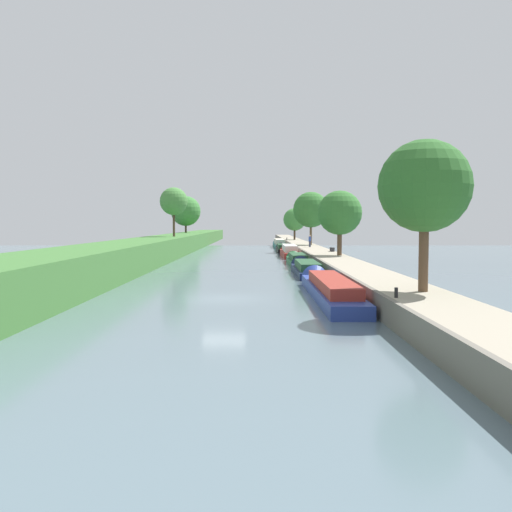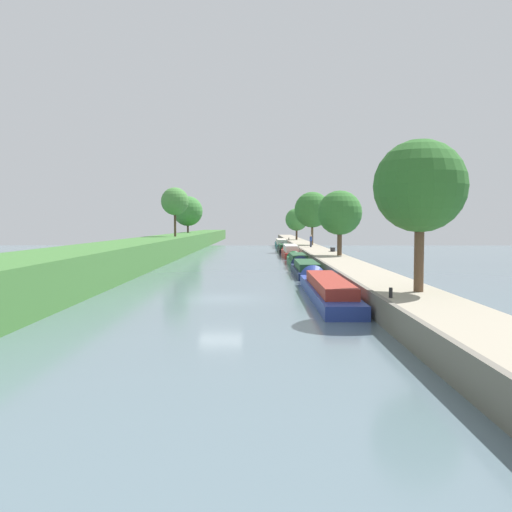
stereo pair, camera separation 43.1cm
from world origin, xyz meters
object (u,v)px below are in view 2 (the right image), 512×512
object	(u,v)px
narrowboat_navy	(305,268)
narrowboat_green	(297,260)
narrowboat_black	(284,248)
park_bench	(333,248)
mooring_bollard_far	(289,239)
person_walking	(311,241)
narrowboat_teal	(281,244)
mooring_bollard_near	(391,293)
narrowboat_blue	(326,288)
narrowboat_red	(290,252)

from	to	relation	value
narrowboat_navy	narrowboat_green	size ratio (longest dim) A/B	1.03
narrowboat_black	park_bench	xyz separation A→B (m)	(4.68, -22.70, 1.02)
mooring_bollard_far	narrowboat_black	bearing A→B (deg)	-94.69
narrowboat_black	person_walking	bearing A→B (deg)	-72.77
narrowboat_teal	person_walking	bearing A→B (deg)	-83.01
narrowboat_green	person_walking	world-z (taller)	person_walking
narrowboat_green	park_bench	size ratio (longest dim) A/B	7.88
mooring_bollard_near	narrowboat_blue	bearing A→B (deg)	101.32
narrowboat_red	person_walking	bearing A→B (deg)	42.78
narrowboat_red	narrowboat_black	world-z (taller)	narrowboat_red
narrowboat_red	narrowboat_black	bearing A→B (deg)	90.96
narrowboat_navy	narrowboat_black	xyz separation A→B (m)	(-0.16, 39.08, 0.01)
narrowboat_black	mooring_bollard_near	size ratio (longest dim) A/B	26.60
park_bench	narrowboat_red	bearing A→B (deg)	115.26
narrowboat_green	narrowboat_teal	xyz separation A→B (m)	(-0.16, 42.64, 0.17)
mooring_bollard_near	park_bench	xyz separation A→B (m)	(2.74, 41.02, 0.12)
narrowboat_green	mooring_bollard_far	size ratio (longest dim) A/B	26.27
narrowboat_green	park_bench	distance (m)	6.43
narrowboat_blue	park_bench	distance (m)	32.40
narrowboat_navy	narrowboat_green	bearing A→B (deg)	89.63
narrowboat_blue	narrowboat_red	xyz separation A→B (m)	(0.07, 41.52, 0.11)
mooring_bollard_near	park_bench	bearing A→B (deg)	86.18
narrowboat_black	narrowboat_teal	distance (m)	15.40
narrowboat_navy	narrowboat_red	bearing A→B (deg)	89.86
narrowboat_green	narrowboat_red	distance (m)	13.98
narrowboat_red	narrowboat_black	distance (m)	13.25
narrowboat_teal	mooring_bollard_far	world-z (taller)	mooring_bollard_far
narrowboat_red	narrowboat_teal	size ratio (longest dim) A/B	0.79
narrowboat_blue	narrowboat_black	bearing A→B (deg)	90.16
mooring_bollard_far	park_bench	distance (m)	46.47
narrowboat_green	narrowboat_teal	bearing A→B (deg)	90.22
narrowboat_teal	park_bench	size ratio (longest dim) A/B	11.33
narrowboat_blue	narrowboat_red	size ratio (longest dim) A/B	1.25
mooring_bollard_near	narrowboat_green	bearing A→B (deg)	92.68
mooring_bollard_near	narrowboat_navy	bearing A→B (deg)	94.14
narrowboat_red	narrowboat_teal	distance (m)	28.65
person_walking	narrowboat_green	bearing A→B (deg)	-100.16
mooring_bollard_far	mooring_bollard_near	bearing A→B (deg)	-90.00
narrowboat_blue	narrowboat_navy	distance (m)	15.69
narrowboat_blue	mooring_bollard_far	xyz separation A→B (m)	(1.79, 78.46, 0.84)
narrowboat_blue	narrowboat_teal	distance (m)	70.17
narrowboat_navy	narrowboat_black	bearing A→B (deg)	90.24
narrowboat_navy	person_walking	world-z (taller)	person_walking
mooring_bollard_near	mooring_bollard_far	xyz separation A→B (m)	(0.00, 87.42, 0.00)
park_bench	narrowboat_black	bearing A→B (deg)	101.65
narrowboat_navy	mooring_bollard_near	distance (m)	24.73
mooring_bollard_near	mooring_bollard_far	size ratio (longest dim) A/B	1.00
mooring_bollard_near	narrowboat_black	bearing A→B (deg)	91.75
narrowboat_teal	narrowboat_red	bearing A→B (deg)	-89.70
person_walking	mooring_bollard_far	bearing A→B (deg)	92.18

